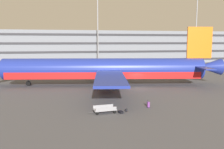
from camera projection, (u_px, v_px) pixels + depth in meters
ground_plane at (137, 88)px, 44.12m from camera, size 600.00×600.00×0.00m
terminal_structure at (96, 47)px, 95.82m from camera, size 153.82×15.34×12.36m
airliner at (106, 70)px, 45.97m from camera, size 43.59×35.47×11.00m
light_mast_left at (98, 21)px, 80.87m from camera, size 1.80×0.50×26.70m
light_mast_center_left at (196, 27)px, 88.26m from camera, size 1.80×0.50×23.85m
suitcase_black at (148, 104)px, 30.76m from camera, size 0.27×0.39×0.96m
suitcase_laid_flat at (121, 112)px, 28.34m from camera, size 0.56×0.75×0.25m
backpack_navy at (126, 110)px, 28.79m from camera, size 0.33×0.35×0.49m
baggage_cart at (105, 109)px, 28.41m from camera, size 3.35×1.58×0.82m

